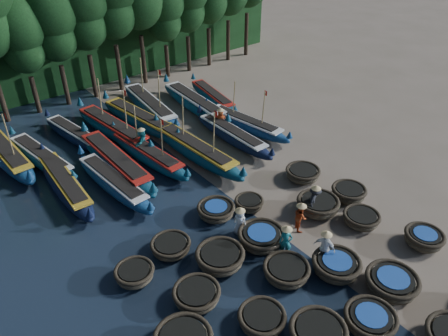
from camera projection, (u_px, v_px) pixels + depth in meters
ground at (264, 223)px, 22.39m from camera, size 120.00×120.00×0.00m
foliage_wall at (66, 25)px, 34.88m from camera, size 40.00×3.00×10.00m
coracle_6 at (318, 334)px, 16.41m from camera, size 2.43×2.43×0.82m
coracle_7 at (370, 320)px, 17.01m from camera, size 2.51×2.51×0.70m
coracle_8 at (392, 282)px, 18.51m from camera, size 2.39×2.39×0.78m
coracle_9 at (424, 238)px, 20.81m from camera, size 1.90×1.90×0.75m
coracle_11 at (262, 319)px, 17.04m from camera, size 2.28×2.28×0.70m
coracle_12 at (286, 271)px, 19.11m from camera, size 2.11×2.11×0.72m
coracle_13 at (336, 265)px, 19.32m from camera, size 2.63×2.63×0.78m
coracle_14 at (361, 218)px, 22.11m from camera, size 2.00×2.00×0.67m
coracle_15 at (197, 295)px, 18.04m from camera, size 2.04×2.04×0.69m
coracle_16 at (220, 258)px, 19.69m from camera, size 2.47×2.47×0.83m
coracle_17 at (261, 237)px, 20.84m from camera, size 2.43×2.43×0.78m
coracle_18 at (318, 205)px, 22.91m from camera, size 2.55×2.55×0.79m
coracle_19 at (349, 193)px, 23.84m from camera, size 2.25×2.25×0.75m
coracle_20 at (135, 274)px, 19.01m from camera, size 1.88×1.88×0.68m
coracle_21 at (171, 246)px, 20.45m from camera, size 1.96×1.96×0.64m
coracle_22 at (216, 210)px, 22.59m from camera, size 2.44×2.44×0.71m
coracle_23 at (249, 203)px, 23.17m from camera, size 1.90×1.90×0.63m
coracle_24 at (303, 173)px, 25.45m from camera, size 2.32×2.32×0.70m
long_boat_2 at (65, 184)px, 24.33m from camera, size 1.80×8.08×1.42m
long_boat_3 at (113, 182)px, 24.51m from camera, size 1.91×7.77×1.37m
long_boat_4 at (116, 162)px, 26.12m from camera, size 1.65×9.18×1.61m
long_boat_5 at (148, 154)px, 26.99m from camera, size 2.13×7.97×3.40m
long_boat_6 at (196, 150)px, 27.24m from camera, size 2.07×8.98×3.82m
long_boat_7 at (233, 135)px, 29.01m from camera, size 1.37×7.85×1.38m
long_boat_8 at (245, 123)px, 30.38m from camera, size 2.59×7.72×3.32m
long_boat_10 at (5, 152)px, 27.01m from camera, size 1.99×9.07×3.86m
long_boat_11 at (42, 157)px, 26.68m from camera, size 2.52×7.81×1.39m
long_boat_12 at (75, 134)px, 29.17m from camera, size 2.37×7.22×1.29m
long_boat_13 at (113, 128)px, 29.64m from camera, size 2.53×8.91×3.80m
long_boat_14 at (140, 119)px, 30.82m from camera, size 2.60×8.73×1.55m
long_boat_15 at (150, 106)px, 32.53m from camera, size 2.60×9.15×3.91m
long_boat_16 at (195, 103)px, 32.98m from camera, size 2.07×9.06×1.60m
long_boat_17 at (213, 96)px, 34.22m from camera, size 2.46×7.24×1.29m
fisherman_0 at (240, 221)px, 21.27m from camera, size 0.68×0.85×1.72m
fisherman_1 at (286, 240)px, 19.97m from camera, size 0.71×0.72×1.87m
fisherman_2 at (300, 216)px, 21.59m from camera, size 0.87×0.92×1.71m
fisherman_3 at (314, 200)px, 22.57m from camera, size 1.25×1.07×1.88m
fisherman_4 at (324, 247)px, 19.60m from camera, size 0.73×1.11×1.96m
fisherman_5 at (142, 141)px, 27.52m from camera, size 1.53×1.59×2.00m
fisherman_6 at (221, 119)px, 30.12m from camera, size 0.95×0.90×1.84m
tree_5 at (20, 33)px, 29.73m from camera, size 3.68×3.68×8.68m
tree_6 at (51, 17)px, 30.55m from camera, size 4.09×4.09×9.65m
tree_7 at (80, 2)px, 31.38m from camera, size 4.51×4.51×10.63m
tree_10 at (163, 7)px, 35.73m from camera, size 3.68×3.68×8.68m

